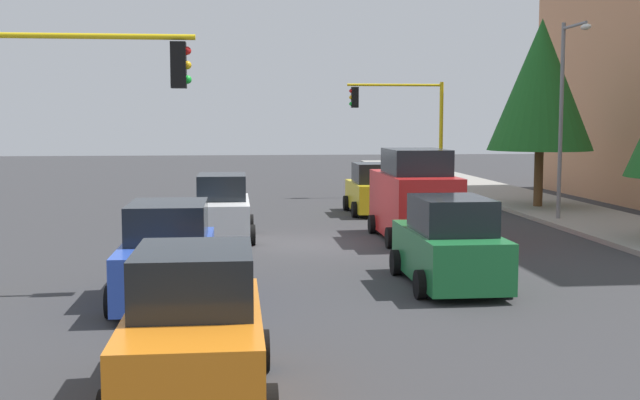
{
  "coord_description": "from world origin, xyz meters",
  "views": [
    {
      "loc": [
        23.17,
        -2.18,
        3.64
      ],
      "look_at": [
        -0.96,
        0.36,
        1.2
      ],
      "focal_mm": 44.88,
      "sensor_mm": 36.0,
      "label": 1
    }
  ],
  "objects": [
    {
      "name": "car_blue",
      "position": [
        7.06,
        -3.56,
        0.9
      ],
      "size": [
        4.19,
        2.06,
        1.98
      ],
      "color": "blue",
      "rests_on": "ground"
    },
    {
      "name": "lane_arrow_near",
      "position": [
        11.51,
        -3.0,
        0.01
      ],
      "size": [
        2.4,
        1.1,
        1.1
      ],
      "color": "silver",
      "rests_on": "ground"
    },
    {
      "name": "car_green",
      "position": [
        6.25,
        2.45,
        0.9
      ],
      "size": [
        4.08,
        2.03,
        1.98
      ],
      "color": "#1E7238",
      "rests_on": "ground"
    },
    {
      "name": "traffic_signal_far_left",
      "position": [
        -14.0,
        5.66,
        3.84
      ],
      "size": [
        0.36,
        4.59,
        5.41
      ],
      "color": "yellow",
      "rests_on": "ground"
    },
    {
      "name": "car_white",
      "position": [
        -1.3,
        -2.62,
        0.9
      ],
      "size": [
        4.14,
        1.96,
        1.98
      ],
      "color": "white",
      "rests_on": "ground"
    },
    {
      "name": "car_orange",
      "position": [
        12.96,
        -2.74,
        0.9
      ],
      "size": [
        3.89,
        2.03,
        1.98
      ],
      "color": "orange",
      "rests_on": "ground"
    },
    {
      "name": "sidewalk_kerb",
      "position": [
        -5.0,
        10.5,
        0.07
      ],
      "size": [
        80.0,
        4.0,
        0.15
      ],
      "primitive_type": "cube",
      "color": "gray",
      "rests_on": "ground"
    },
    {
      "name": "traffic_signal_near_right",
      "position": [
        6.0,
        -5.67,
        3.91
      ],
      "size": [
        0.36,
        4.59,
        5.51
      ],
      "color": "yellow",
      "rests_on": "ground"
    },
    {
      "name": "street_lamp_curbside",
      "position": [
        -3.61,
        9.2,
        4.35
      ],
      "size": [
        2.15,
        0.28,
        7.0
      ],
      "color": "slate",
      "rests_on": "ground"
    },
    {
      "name": "car_yellow",
      "position": [
        -7.33,
        3.08,
        0.9
      ],
      "size": [
        3.79,
        1.93,
        1.98
      ],
      "color": "yellow",
      "rests_on": "ground"
    },
    {
      "name": "ground_plane",
      "position": [
        0.0,
        0.0,
        0.0
      ],
      "size": [
        120.0,
        120.0,
        0.0
      ],
      "primitive_type": "plane",
      "color": "#353538"
    },
    {
      "name": "tree_roadside_mid",
      "position": [
        -8.0,
        10.0,
        5.02
      ],
      "size": [
        4.19,
        4.19,
        7.65
      ],
      "color": "brown",
      "rests_on": "ground"
    },
    {
      "name": "delivery_van_red",
      "position": [
        -0.42,
        3.16,
        1.28
      ],
      "size": [
        4.8,
        2.22,
        2.77
      ],
      "color": "red",
      "rests_on": "ground"
    }
  ]
}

